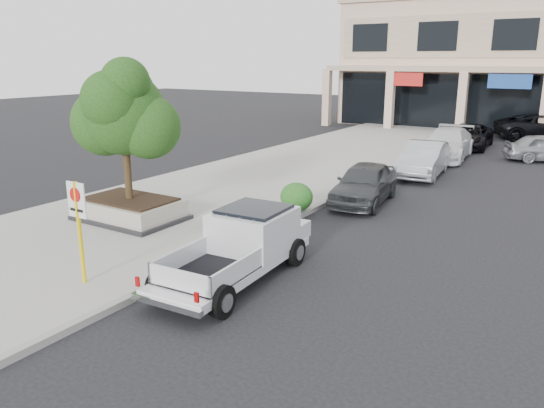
{
  "coord_description": "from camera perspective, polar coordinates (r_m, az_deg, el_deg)",
  "views": [
    {
      "loc": [
        6.49,
        -9.85,
        4.96
      ],
      "look_at": [
        -0.72,
        1.5,
        1.27
      ],
      "focal_mm": 35.0,
      "sensor_mm": 36.0,
      "label": 1
    }
  ],
  "objects": [
    {
      "name": "planter_tree",
      "position": [
        16.45,
        -14.98,
        9.43
      ],
      "size": [
        2.9,
        2.55,
        4.0
      ],
      "color": "black",
      "rests_on": "planter"
    },
    {
      "name": "curb_car_c",
      "position": [
        28.68,
        18.29,
        6.17
      ],
      "size": [
        2.55,
        5.47,
        1.54
      ],
      "primitive_type": "imported",
      "rotation": [
        0.0,
        0.0,
        0.07
      ],
      "color": "silver",
      "rests_on": "ground"
    },
    {
      "name": "planter",
      "position": [
        16.97,
        -14.99,
        -0.52
      ],
      "size": [
        3.2,
        2.2,
        0.68
      ],
      "color": "black",
      "rests_on": "sidewalk"
    },
    {
      "name": "sidewalk",
      "position": [
        20.46,
        -4.53,
        1.48
      ],
      "size": [
        8.0,
        52.0,
        0.15
      ],
      "primitive_type": "cube",
      "color": "gray",
      "rests_on": "ground"
    },
    {
      "name": "curb_car_d",
      "position": [
        32.58,
        20.34,
        6.85
      ],
      "size": [
        2.56,
        5.05,
        1.37
      ],
      "primitive_type": "imported",
      "rotation": [
        0.0,
        0.0,
        0.06
      ],
      "color": "black",
      "rests_on": "ground"
    },
    {
      "name": "ground",
      "position": [
        12.8,
        -0.88,
        -7.48
      ],
      "size": [
        120.0,
        120.0,
        0.0
      ],
      "primitive_type": "plane",
      "color": "black",
      "rests_on": "ground"
    },
    {
      "name": "no_parking_sign",
      "position": [
        12.18,
        -20.11,
        -1.49
      ],
      "size": [
        0.55,
        0.09,
        2.3
      ],
      "color": "yellow",
      "rests_on": "sidewalk"
    },
    {
      "name": "curb",
      "position": [
        18.43,
        5.34,
        -0.1
      ],
      "size": [
        0.2,
        52.0,
        0.15
      ],
      "primitive_type": "cube",
      "color": "gray",
      "rests_on": "ground"
    },
    {
      "name": "curb_car_a",
      "position": [
        19.04,
        9.89,
        2.22
      ],
      "size": [
        2.2,
        4.37,
        1.43
      ],
      "primitive_type": "imported",
      "rotation": [
        0.0,
        0.0,
        0.13
      ],
      "color": "#333638",
      "rests_on": "ground"
    },
    {
      "name": "pickup_truck",
      "position": [
        12.15,
        -4.15,
        -4.86
      ],
      "size": [
        2.08,
        5.02,
        1.55
      ],
      "primitive_type": null,
      "rotation": [
        0.0,
        0.0,
        0.05
      ],
      "color": "silver",
      "rests_on": "ground"
    },
    {
      "name": "hedge",
      "position": [
        17.29,
        2.66,
        0.77
      ],
      "size": [
        1.1,
        0.99,
        0.93
      ],
      "primitive_type": "ellipsoid",
      "color": "#154B19",
      "rests_on": "sidewalk"
    },
    {
      "name": "curb_car_b",
      "position": [
        24.12,
        15.98,
        4.67
      ],
      "size": [
        2.0,
        4.62,
        1.48
      ],
      "primitive_type": "imported",
      "rotation": [
        0.0,
        0.0,
        0.1
      ],
      "color": "#ACAFB4",
      "rests_on": "ground"
    }
  ]
}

